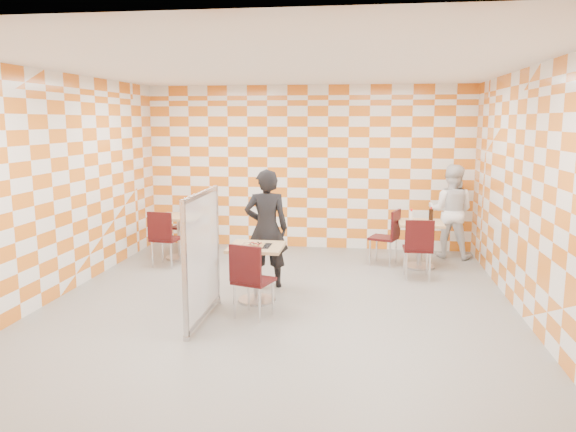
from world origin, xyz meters
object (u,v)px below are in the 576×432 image
object	(u,v)px
main_table	(256,264)
empty_table	(179,229)
chair_empty_near	(163,234)
man_white	(451,211)
chair_main_front	(250,275)
partition	(202,256)
soda_bottle	(431,215)
chair_empty_far	(187,221)
second_table	(420,237)
man_dark	(266,229)
chair_second_side	(389,233)
chair_second_front	(418,244)
sport_bottle	(411,216)

from	to	relation	value
main_table	empty_table	xyz separation A→B (m)	(-1.77, 2.12, 0.00)
main_table	chair_empty_near	xyz separation A→B (m)	(-1.83, 1.50, 0.04)
chair_empty_near	man_white	size ratio (longest dim) A/B	0.57
chair_main_front	partition	bearing A→B (deg)	-167.95
chair_main_front	soda_bottle	world-z (taller)	soda_bottle
chair_empty_far	chair_main_front	bearing A→B (deg)	-61.13
empty_table	chair_empty_near	size ratio (longest dim) A/B	0.81
second_table	man_dark	size ratio (longest dim) A/B	0.44
chair_empty_near	partition	world-z (taller)	partition
chair_main_front	man_dark	world-z (taller)	man_dark
empty_table	main_table	bearing A→B (deg)	-50.14
main_table	chair_second_side	distance (m)	2.79
chair_second_front	man_dark	bearing A→B (deg)	-163.37
partition	man_dark	bearing A→B (deg)	71.16
chair_empty_near	sport_bottle	xyz separation A→B (m)	(3.97, 0.65, 0.29)
main_table	empty_table	distance (m)	2.76
second_table	soda_bottle	world-z (taller)	soda_bottle
second_table	main_table	bearing A→B (deg)	-137.78
second_table	partition	bearing A→B (deg)	-133.99
sport_bottle	soda_bottle	distance (m)	0.32
man_dark	partition	bearing A→B (deg)	59.84
sport_bottle	soda_bottle	xyz separation A→B (m)	(0.31, 0.03, 0.01)
chair_empty_near	chair_empty_far	distance (m)	1.23
man_white	main_table	bearing A→B (deg)	60.53
sport_bottle	man_white	bearing A→B (deg)	44.51
second_table	chair_empty_far	distance (m)	4.16
empty_table	sport_bottle	bearing A→B (deg)	0.45
partition	chair_empty_near	bearing A→B (deg)	120.20
chair_empty_far	sport_bottle	bearing A→B (deg)	-8.26
chair_empty_far	partition	bearing A→B (deg)	-69.26
man_dark	empty_table	bearing A→B (deg)	-50.28
man_dark	main_table	bearing A→B (deg)	77.48
chair_second_side	soda_bottle	xyz separation A→B (m)	(0.66, 0.05, 0.31)
chair_main_front	chair_second_front	xyz separation A→B (m)	(2.14, 2.01, 0.00)
chair_main_front	chair_second_front	world-z (taller)	same
chair_second_front	chair_empty_far	distance (m)	4.26
second_table	chair_empty_far	world-z (taller)	chair_empty_far
main_table	chair_second_side	xyz separation A→B (m)	(1.79, 2.14, 0.04)
chair_second_side	chair_empty_near	xyz separation A→B (m)	(-3.62, -0.64, 0.00)
empty_table	partition	distance (m)	3.20
partition	chair_main_front	bearing A→B (deg)	12.05
partition	soda_bottle	xyz separation A→B (m)	(2.95, 2.98, 0.06)
second_table	empty_table	bearing A→B (deg)	179.41
man_dark	sport_bottle	size ratio (longest dim) A/B	8.46
chair_main_front	chair_empty_near	size ratio (longest dim) A/B	1.00
chair_second_front	man_white	xyz separation A→B (m)	(0.67, 1.53, 0.27)
man_white	empty_table	bearing A→B (deg)	24.70
chair_second_front	man_white	world-z (taller)	man_white
second_table	chair_empty_near	size ratio (longest dim) A/B	0.81
chair_main_front	sport_bottle	xyz separation A→B (m)	(2.09, 2.83, 0.29)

